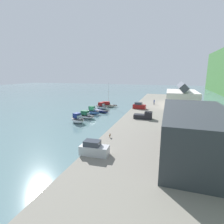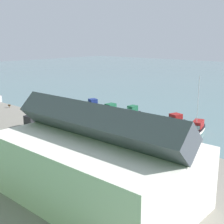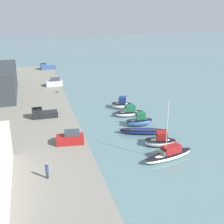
# 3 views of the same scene
# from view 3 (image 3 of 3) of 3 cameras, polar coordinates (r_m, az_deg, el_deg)

# --- Properties ---
(ground_plane) EXTENTS (320.00, 320.00, 0.00)m
(ground_plane) POSITION_cam_3_polar(r_m,az_deg,el_deg) (60.53, 4.19, -2.00)
(ground_plane) COLOR slate
(quay_promenade) EXTENTS (109.57, 26.02, 1.35)m
(quay_promenade) POSITION_cam_3_polar(r_m,az_deg,el_deg) (57.47, -19.18, -3.58)
(quay_promenade) COLOR gray
(quay_promenade) RESTS_ON ground_plane
(moored_boat_0) EXTENTS (3.95, 8.62, 9.47)m
(moored_boat_0) POSITION_cam_3_polar(r_m,az_deg,el_deg) (47.44, 10.40, -7.64)
(moored_boat_0) COLOR white
(moored_boat_0) RESTS_ON ground_plane
(moored_boat_1) EXTENTS (3.67, 5.47, 2.50)m
(moored_boat_1) POSITION_cam_3_polar(r_m,az_deg,el_deg) (51.19, 8.80, -5.25)
(moored_boat_1) COLOR silver
(moored_boat_1) RESTS_ON ground_plane
(moored_boat_2) EXTENTS (4.38, 8.64, 0.94)m
(moored_boat_2) POSITION_cam_3_polar(r_m,az_deg,el_deg) (55.53, 5.75, -3.53)
(moored_boat_2) COLOR navy
(moored_boat_2) RESTS_ON ground_plane
(moored_boat_3) EXTENTS (2.10, 5.11, 2.68)m
(moored_boat_3) POSITION_cam_3_polar(r_m,az_deg,el_deg) (58.83, 4.99, -1.64)
(moored_boat_3) COLOR #33568E
(moored_boat_3) RESTS_ON ground_plane
(moored_boat_4) EXTENTS (2.58, 5.86, 2.35)m
(moored_boat_4) POSITION_cam_3_polar(r_m,az_deg,el_deg) (63.62, 3.12, -0.07)
(moored_boat_4) COLOR silver
(moored_boat_4) RESTS_ON ground_plane
(moored_boat_5) EXTENTS (3.64, 4.90, 2.70)m
(moored_boat_5) POSITION_cam_3_polar(r_m,az_deg,el_deg) (68.04, 1.79, 1.40)
(moored_boat_5) COLOR white
(moored_boat_5) RESTS_ON ground_plane
(parked_car_0) EXTENTS (2.22, 4.36, 2.16)m
(parked_car_0) POSITION_cam_3_polar(r_m,az_deg,el_deg) (48.70, -7.60, -4.78)
(parked_car_0) COLOR maroon
(parked_car_0) RESTS_ON quay_promenade
(parked_car_1) EXTENTS (2.03, 4.29, 2.16)m
(parked_car_1) POSITION_cam_3_polar(r_m,az_deg,el_deg) (82.90, -10.50, 5.33)
(parked_car_1) COLOR #B7B7BC
(parked_car_1) RESTS_ON quay_promenade
(pickup_truck_0) EXTENTS (2.48, 4.92, 1.90)m
(pickup_truck_0) POSITION_cam_3_polar(r_m,az_deg,el_deg) (104.30, -11.85, 8.09)
(pickup_truck_0) COLOR #2D4C84
(pickup_truck_0) RESTS_ON quay_promenade
(pickup_truck_1) EXTENTS (2.08, 4.77, 1.90)m
(pickup_truck_1) POSITION_cam_3_polar(r_m,az_deg,el_deg) (60.52, -12.58, -0.25)
(pickup_truck_1) COLOR black
(pickup_truck_1) RESTS_ON quay_promenade
(person_on_quay) EXTENTS (0.40, 0.40, 2.14)m
(person_on_quay) POSITION_cam_3_polar(r_m,az_deg,el_deg) (40.09, -11.80, -10.41)
(person_on_quay) COLOR #232838
(person_on_quay) RESTS_ON quay_promenade
(dog_on_quay) EXTENTS (0.88, 0.46, 0.68)m
(dog_on_quay) POSITION_cam_3_polar(r_m,az_deg,el_deg) (75.96, -9.98, 3.70)
(dog_on_quay) COLOR brown
(dog_on_quay) RESTS_ON quay_promenade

